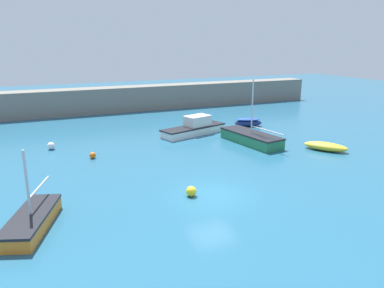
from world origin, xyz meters
name	(u,v)px	position (x,y,z in m)	size (l,w,h in m)	color
ground_plane	(213,196)	(0.00, 0.00, -0.10)	(120.00, 120.00, 0.20)	#235B7A
harbor_breakwater	(110,100)	(0.00, 26.93, 1.43)	(53.60, 2.65, 2.86)	slate
rowboat_white_midwater	(326,146)	(11.69, 4.16, 0.31)	(2.81, 3.36, 0.62)	yellow
rowboat_with_red_cover	(248,122)	(10.76, 13.79, 0.40)	(2.90, 2.01, 0.79)	navy
sailboat_twin_hulled	(251,138)	(7.57, 8.20, 0.46)	(2.75, 6.60, 5.20)	#287A4C
motorboat_with_cabin	(195,128)	(4.64, 12.89, 0.59)	(6.54, 3.55, 1.64)	white
sailboat_short_mast	(32,220)	(-9.08, -0.23, 0.38)	(2.86, 4.91, 3.64)	orange
mooring_buoy_orange	(93,155)	(-4.92, 9.21, 0.23)	(0.45, 0.45, 0.45)	orange
mooring_buoy_white	(51,146)	(-7.48, 12.78, 0.29)	(0.58, 0.58, 0.58)	white
mooring_buoy_yellow	(191,191)	(-1.17, 0.22, 0.28)	(0.57, 0.57, 0.57)	yellow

